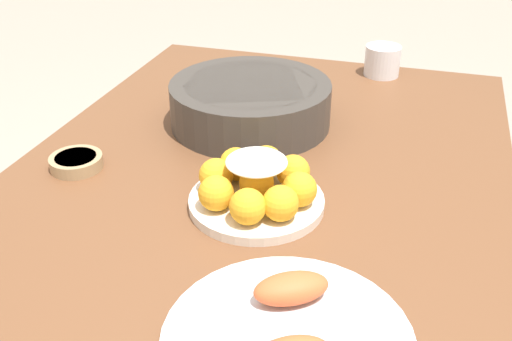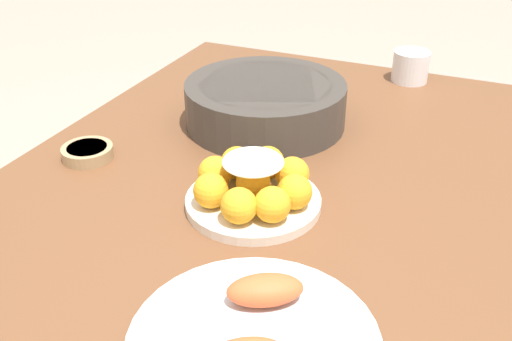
{
  "view_description": "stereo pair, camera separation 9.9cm",
  "coord_description": "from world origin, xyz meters",
  "px_view_note": "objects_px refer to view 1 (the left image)",
  "views": [
    {
      "loc": [
        -0.86,
        -0.26,
        1.26
      ],
      "look_at": [
        -0.04,
        -0.01,
        0.76
      ],
      "focal_mm": 42.0,
      "sensor_mm": 36.0,
      "label": 1
    },
    {
      "loc": [
        -0.83,
        -0.35,
        1.26
      ],
      "look_at": [
        -0.04,
        -0.01,
        0.76
      ],
      "focal_mm": 42.0,
      "sensor_mm": 36.0,
      "label": 2
    }
  ],
  "objects_px": {
    "dining_table": "(256,223)",
    "seafood_platter": "(288,337)",
    "serving_bowl": "(250,102)",
    "cup_near": "(382,61)",
    "cake_plate": "(257,187)",
    "sauce_bowl": "(76,162)"
  },
  "relations": [
    {
      "from": "cake_plate",
      "to": "cup_near",
      "type": "relative_size",
      "value": 2.56
    },
    {
      "from": "cake_plate",
      "to": "sauce_bowl",
      "type": "bearing_deg",
      "value": 85.76
    },
    {
      "from": "dining_table",
      "to": "seafood_platter",
      "type": "distance_m",
      "value": 0.41
    },
    {
      "from": "sauce_bowl",
      "to": "cake_plate",
      "type": "bearing_deg",
      "value": -94.24
    },
    {
      "from": "serving_bowl",
      "to": "cup_near",
      "type": "relative_size",
      "value": 3.8
    },
    {
      "from": "sauce_bowl",
      "to": "seafood_platter",
      "type": "distance_m",
      "value": 0.56
    },
    {
      "from": "dining_table",
      "to": "serving_bowl",
      "type": "bearing_deg",
      "value": 19.61
    },
    {
      "from": "dining_table",
      "to": "cake_plate",
      "type": "bearing_deg",
      "value": -162.02
    },
    {
      "from": "dining_table",
      "to": "serving_bowl",
      "type": "xyz_separation_m",
      "value": [
        0.21,
        0.07,
        0.15
      ]
    },
    {
      "from": "cake_plate",
      "to": "serving_bowl",
      "type": "bearing_deg",
      "value": 19.13
    },
    {
      "from": "seafood_platter",
      "to": "cup_near",
      "type": "xyz_separation_m",
      "value": [
        0.93,
        -0.0,
        0.02
      ]
    },
    {
      "from": "cake_plate",
      "to": "sauce_bowl",
      "type": "relative_size",
      "value": 2.33
    },
    {
      "from": "dining_table",
      "to": "cake_plate",
      "type": "distance_m",
      "value": 0.16
    },
    {
      "from": "cake_plate",
      "to": "seafood_platter",
      "type": "height_order",
      "value": "cake_plate"
    },
    {
      "from": "sauce_bowl",
      "to": "serving_bowl",
      "type": "bearing_deg",
      "value": -42.53
    },
    {
      "from": "serving_bowl",
      "to": "cup_near",
      "type": "xyz_separation_m",
      "value": [
        0.36,
        -0.23,
        -0.01
      ]
    },
    {
      "from": "serving_bowl",
      "to": "seafood_platter",
      "type": "height_order",
      "value": "serving_bowl"
    },
    {
      "from": "cake_plate",
      "to": "seafood_platter",
      "type": "relative_size",
      "value": 0.73
    },
    {
      "from": "sauce_bowl",
      "to": "cup_near",
      "type": "height_order",
      "value": "cup_near"
    },
    {
      "from": "dining_table",
      "to": "sauce_bowl",
      "type": "distance_m",
      "value": 0.34
    },
    {
      "from": "dining_table",
      "to": "cake_plate",
      "type": "height_order",
      "value": "cake_plate"
    },
    {
      "from": "dining_table",
      "to": "seafood_platter",
      "type": "bearing_deg",
      "value": -157.59
    }
  ]
}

